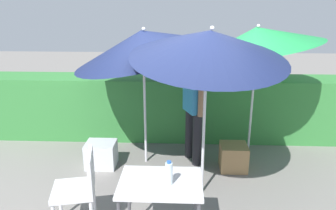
{
  "coord_description": "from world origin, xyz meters",
  "views": [
    {
      "loc": [
        0.18,
        -3.73,
        2.41
      ],
      "look_at": [
        0.0,
        0.3,
        1.1
      ],
      "focal_mm": 34.39,
      "sensor_mm": 36.0,
      "label": 1
    }
  ],
  "objects_px": {
    "umbrella_orange": "(209,44)",
    "crate_cardboard": "(233,157)",
    "umbrella_yellow": "(257,38)",
    "chair_plastic": "(80,186)",
    "umbrella_rainbow": "(144,43)",
    "person_vendor": "(194,104)",
    "bottle_water": "(169,173)",
    "folding_table": "(160,190)",
    "cooler_box": "(101,154)"
  },
  "relations": [
    {
      "from": "umbrella_orange",
      "to": "crate_cardboard",
      "type": "height_order",
      "value": "umbrella_orange"
    },
    {
      "from": "umbrella_rainbow",
      "to": "person_vendor",
      "type": "distance_m",
      "value": 1.17
    },
    {
      "from": "umbrella_yellow",
      "to": "folding_table",
      "type": "height_order",
      "value": "umbrella_yellow"
    },
    {
      "from": "umbrella_rainbow",
      "to": "umbrella_yellow",
      "type": "xyz_separation_m",
      "value": [
        1.65,
        0.4,
        0.03
      ]
    },
    {
      "from": "umbrella_yellow",
      "to": "chair_plastic",
      "type": "height_order",
      "value": "umbrella_yellow"
    },
    {
      "from": "umbrella_rainbow",
      "to": "folding_table",
      "type": "xyz_separation_m",
      "value": [
        0.35,
        -1.8,
        -1.18
      ]
    },
    {
      "from": "umbrella_orange",
      "to": "folding_table",
      "type": "height_order",
      "value": "umbrella_orange"
    },
    {
      "from": "umbrella_orange",
      "to": "umbrella_rainbow",
      "type": "bearing_deg",
      "value": 136.63
    },
    {
      "from": "person_vendor",
      "to": "umbrella_yellow",
      "type": "bearing_deg",
      "value": 17.48
    },
    {
      "from": "folding_table",
      "to": "umbrella_rainbow",
      "type": "bearing_deg",
      "value": 100.88
    },
    {
      "from": "umbrella_rainbow",
      "to": "chair_plastic",
      "type": "xyz_separation_m",
      "value": [
        -0.55,
        -1.52,
        -1.34
      ]
    },
    {
      "from": "umbrella_rainbow",
      "to": "folding_table",
      "type": "height_order",
      "value": "umbrella_rainbow"
    },
    {
      "from": "person_vendor",
      "to": "folding_table",
      "type": "relative_size",
      "value": 2.35
    },
    {
      "from": "person_vendor",
      "to": "crate_cardboard",
      "type": "distance_m",
      "value": 0.98
    },
    {
      "from": "crate_cardboard",
      "to": "bottle_water",
      "type": "relative_size",
      "value": 1.64
    },
    {
      "from": "crate_cardboard",
      "to": "bottle_water",
      "type": "xyz_separation_m",
      "value": [
        -0.89,
        -1.69,
        0.68
      ]
    },
    {
      "from": "chair_plastic",
      "to": "cooler_box",
      "type": "relative_size",
      "value": 2.01
    },
    {
      "from": "umbrella_rainbow",
      "to": "crate_cardboard",
      "type": "xyz_separation_m",
      "value": [
        1.32,
        -0.14,
        -1.65
      ]
    },
    {
      "from": "umbrella_rainbow",
      "to": "cooler_box",
      "type": "height_order",
      "value": "umbrella_rainbow"
    },
    {
      "from": "cooler_box",
      "to": "umbrella_rainbow",
      "type": "bearing_deg",
      "value": 11.97
    },
    {
      "from": "umbrella_orange",
      "to": "person_vendor",
      "type": "height_order",
      "value": "umbrella_orange"
    },
    {
      "from": "cooler_box",
      "to": "folding_table",
      "type": "relative_size",
      "value": 0.55
    },
    {
      "from": "umbrella_rainbow",
      "to": "cooler_box",
      "type": "relative_size",
      "value": 5.12
    },
    {
      "from": "folding_table",
      "to": "umbrella_yellow",
      "type": "bearing_deg",
      "value": 59.23
    },
    {
      "from": "chair_plastic",
      "to": "folding_table",
      "type": "xyz_separation_m",
      "value": [
        0.89,
        -0.28,
        0.16
      ]
    },
    {
      "from": "umbrella_yellow",
      "to": "crate_cardboard",
      "type": "height_order",
      "value": "umbrella_yellow"
    },
    {
      "from": "crate_cardboard",
      "to": "bottle_water",
      "type": "distance_m",
      "value": 2.03
    },
    {
      "from": "umbrella_yellow",
      "to": "person_vendor",
      "type": "xyz_separation_m",
      "value": [
        -0.92,
        -0.29,
        -0.94
      ]
    },
    {
      "from": "crate_cardboard",
      "to": "folding_table",
      "type": "bearing_deg",
      "value": -120.51
    },
    {
      "from": "person_vendor",
      "to": "cooler_box",
      "type": "distance_m",
      "value": 1.6
    },
    {
      "from": "umbrella_yellow",
      "to": "chair_plastic",
      "type": "relative_size",
      "value": 2.53
    },
    {
      "from": "umbrella_yellow",
      "to": "folding_table",
      "type": "relative_size",
      "value": 2.81
    },
    {
      "from": "chair_plastic",
      "to": "bottle_water",
      "type": "relative_size",
      "value": 3.71
    },
    {
      "from": "umbrella_rainbow",
      "to": "umbrella_orange",
      "type": "xyz_separation_m",
      "value": [
        0.84,
        -0.8,
        0.09
      ]
    },
    {
      "from": "chair_plastic",
      "to": "folding_table",
      "type": "height_order",
      "value": "chair_plastic"
    },
    {
      "from": "umbrella_orange",
      "to": "chair_plastic",
      "type": "relative_size",
      "value": 2.57
    },
    {
      "from": "umbrella_orange",
      "to": "bottle_water",
      "type": "distance_m",
      "value": 1.54
    },
    {
      "from": "umbrella_rainbow",
      "to": "cooler_box",
      "type": "distance_m",
      "value": 1.79
    },
    {
      "from": "person_vendor",
      "to": "folding_table",
      "type": "distance_m",
      "value": 1.96
    },
    {
      "from": "person_vendor",
      "to": "chair_plastic",
      "type": "relative_size",
      "value": 2.11
    },
    {
      "from": "chair_plastic",
      "to": "crate_cardboard",
      "type": "height_order",
      "value": "chair_plastic"
    },
    {
      "from": "bottle_water",
      "to": "person_vendor",
      "type": "bearing_deg",
      "value": 81.27
    },
    {
      "from": "umbrella_orange",
      "to": "bottle_water",
      "type": "height_order",
      "value": "umbrella_orange"
    },
    {
      "from": "umbrella_orange",
      "to": "bottle_water",
      "type": "bearing_deg",
      "value": -111.76
    },
    {
      "from": "person_vendor",
      "to": "chair_plastic",
      "type": "height_order",
      "value": "person_vendor"
    },
    {
      "from": "umbrella_orange",
      "to": "bottle_water",
      "type": "xyz_separation_m",
      "value": [
        -0.41,
        -1.04,
        -1.06
      ]
    },
    {
      "from": "umbrella_yellow",
      "to": "bottle_water",
      "type": "height_order",
      "value": "umbrella_yellow"
    },
    {
      "from": "cooler_box",
      "to": "crate_cardboard",
      "type": "distance_m",
      "value": 1.99
    },
    {
      "from": "person_vendor",
      "to": "chair_plastic",
      "type": "xyz_separation_m",
      "value": [
        -1.27,
        -1.62,
        -0.42
      ]
    },
    {
      "from": "folding_table",
      "to": "bottle_water",
      "type": "distance_m",
      "value": 0.23
    }
  ]
}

